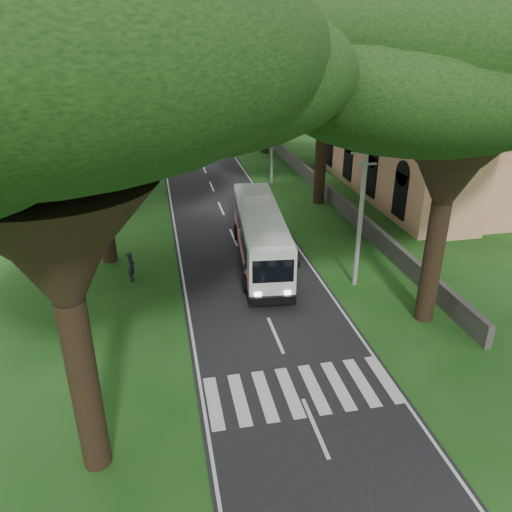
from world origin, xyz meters
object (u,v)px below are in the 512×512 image
(pole_near, at_px, (361,214))
(coach_bus, at_px, (260,234))
(distant_car_b, at_px, (183,129))
(pole_far, at_px, (235,105))
(pedestrian, at_px, (131,267))
(pole_mid, at_px, (272,137))
(distant_car_c, at_px, (188,115))
(church, at_px, (428,133))

(pole_near, relative_size, coach_bus, 0.69)
(pole_near, relative_size, distant_car_b, 1.96)
(pole_far, height_order, pedestrian, pole_far)
(pole_near, bearing_deg, pole_far, 90.00)
(pole_mid, height_order, distant_car_c, pole_mid)
(coach_bus, xyz_separation_m, pedestrian, (-7.59, -1.06, -0.94))
(distant_car_b, distance_m, pedestrian, 41.95)
(coach_bus, bearing_deg, church, 39.96)
(pedestrian, bearing_deg, pole_mid, -29.95)
(coach_bus, distance_m, distant_car_b, 40.55)
(church, bearing_deg, pole_far, 116.82)
(church, height_order, pole_far, church)
(pole_near, height_order, pedestrian, pole_near)
(pole_mid, xyz_separation_m, pedestrian, (-12.10, -17.02, -3.32))
(church, bearing_deg, pedestrian, -152.82)
(pole_near, distance_m, coach_bus, 6.50)
(distant_car_b, xyz_separation_m, distant_car_c, (1.60, 11.23, -0.05))
(coach_bus, xyz_separation_m, distant_car_b, (-1.79, 40.49, -1.10))
(church, relative_size, pedestrian, 13.97)
(coach_bus, bearing_deg, distant_car_c, 95.87)
(pole_near, distance_m, pedestrian, 12.89)
(pole_mid, bearing_deg, pole_far, 90.00)
(distant_car_b, bearing_deg, pedestrian, -94.63)
(pedestrian, bearing_deg, church, -57.36)
(pole_near, distance_m, distant_car_c, 56.07)
(coach_bus, height_order, distant_car_c, coach_bus)
(pole_far, bearing_deg, distant_car_c, 106.60)
(pole_near, relative_size, pole_far, 1.00)
(pole_far, bearing_deg, pedestrian, -108.10)
(pole_mid, distance_m, pedestrian, 21.14)
(coach_bus, bearing_deg, pedestrian, -166.42)
(church, distance_m, pole_near, 19.88)
(pole_near, relative_size, distant_car_c, 1.87)
(church, height_order, coach_bus, church)
(pole_mid, height_order, coach_bus, pole_mid)
(pole_mid, bearing_deg, pedestrian, -125.41)
(pole_near, xyz_separation_m, coach_bus, (-4.51, 4.04, -2.38))
(pole_mid, bearing_deg, pole_near, -90.00)
(distant_car_c, bearing_deg, distant_car_b, 86.70)
(church, xyz_separation_m, pedestrian, (-24.46, -12.56, -4.05))
(church, height_order, distant_car_c, church)
(pole_far, distance_m, distant_car_c, 16.82)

